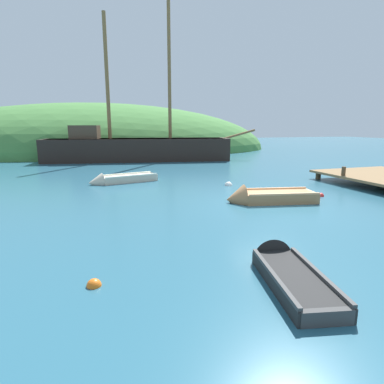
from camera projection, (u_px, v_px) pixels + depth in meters
name	position (u px, v px, depth m)	size (l,w,h in m)	color
ground_plane	(269.00, 204.00, 12.35)	(120.00, 120.00, 0.00)	#285B70
shore_hill	(99.00, 151.00, 37.51)	(41.71, 20.98, 10.98)	#477F3D
sailing_ship	(137.00, 152.00, 27.29)	(18.07, 5.85, 13.59)	black
rowboat_outer_left	(265.00, 198.00, 12.60)	(3.69, 1.86, 1.16)	#9E7047
rowboat_far	(285.00, 272.00, 6.41)	(1.52, 3.11, 0.89)	black
rowboat_portside	(120.00, 180.00, 16.88)	(3.74, 1.73, 0.92)	beige
buoy_orange	(94.00, 286.00, 6.02)	(0.28, 0.28, 0.28)	orange
buoy_red	(320.00, 196.00, 13.65)	(0.29, 0.29, 0.29)	red
buoy_white	(228.00, 186.00, 16.07)	(0.39, 0.39, 0.39)	white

